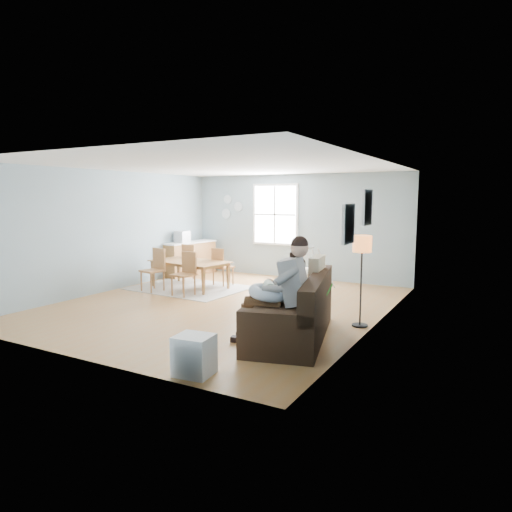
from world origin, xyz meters
The scene contains 22 objects.
room centered at (0.00, 0.00, 2.42)m, with size 8.40×9.40×3.90m.
window centered at (-0.60, 3.46, 1.65)m, with size 1.32×0.08×1.62m.
pictures centered at (2.97, -1.05, 1.85)m, with size 0.05×1.34×0.74m.
wall_plates centered at (-2.00, 3.47, 1.83)m, with size 0.67×0.02×0.66m.
sofa centered at (2.11, -1.27, 0.34)m, with size 1.56×2.53×0.95m.
green_throw centered at (1.82, -0.53, 0.60)m, with size 1.07×0.92×0.04m, color #155E15.
beige_pillow centered at (2.19, -0.61, 0.87)m, with size 0.16×0.58×0.58m, color tan.
father centered at (2.05, -1.63, 0.83)m, with size 1.18×0.67×1.57m.
nursing_pillow centered at (1.88, -1.67, 0.74)m, with size 0.61×0.61×0.17m, color silver.
infant centered at (1.86, -1.64, 0.83)m, with size 0.31×0.42×0.16m.
toddler centered at (1.97, -1.07, 0.80)m, with size 0.63×0.39×0.95m.
floor_lamp centered at (2.80, -0.21, 1.24)m, with size 0.30×0.30×1.49m.
storage_cube centered at (1.65, -3.20, 0.24)m, with size 0.47×0.43×0.48m.
rug centered at (-1.60, 0.99, 0.01)m, with size 2.55×1.94×0.01m, color gray.
dining_table centered at (-1.60, 0.99, 0.32)m, with size 1.81×1.01×0.64m, color olive.
chair_sw centered at (-2.09, 0.39, 0.55)m, with size 0.51×0.51×0.96m.
chair_se centered at (-1.18, 0.33, 0.54)m, with size 0.46×0.46×0.94m.
chair_nw centered at (-2.02, 1.65, 0.54)m, with size 0.46×0.46×0.95m.
chair_ne centered at (-1.11, 1.59, 0.51)m, with size 0.48×0.48×0.91m.
counter centered at (-2.70, 2.50, 0.46)m, with size 0.68×1.68×0.91m.
monitor centered at (-2.73, 2.19, 1.07)m, with size 0.36×0.34×0.31m.
baby_swing centered at (0.93, 2.10, 0.43)m, with size 0.98×0.99×0.97m.
Camera 1 is at (4.83, -7.41, 2.10)m, focal length 32.00 mm.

